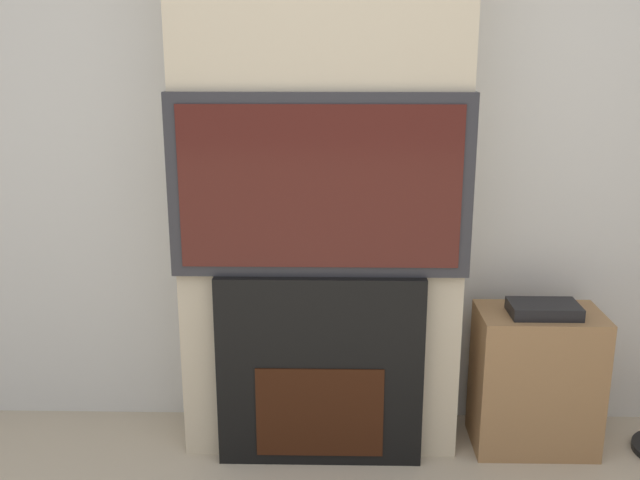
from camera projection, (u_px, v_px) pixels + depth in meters
The scene contains 5 objects.
wall_back at pixel (322, 116), 2.93m from camera, with size 6.00×0.06×2.70m.
chimney_breast at pixel (321, 121), 2.74m from camera, with size 1.11×0.34×2.70m.
fireplace at pixel (320, 369), 2.83m from camera, with size 0.81×0.15×0.78m.
television at pixel (320, 186), 2.63m from camera, with size 1.13×0.07×0.69m.
media_stand at pixel (536, 378), 2.93m from camera, with size 0.50×0.30×0.64m.
Camera 1 is at (0.05, -0.93, 1.63)m, focal length 40.00 mm.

